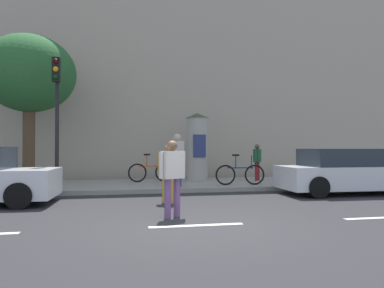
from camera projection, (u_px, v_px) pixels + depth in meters
name	position (u px, v px, depth m)	size (l,w,h in m)	color
ground_plane	(197.00, 226.00, 6.89)	(80.00, 80.00, 0.00)	#2B2B2D
sidewalk_curb	(158.00, 185.00, 13.75)	(36.00, 4.00, 0.15)	#9E9B93
lane_markings	(197.00, 225.00, 6.89)	(25.80, 0.16, 0.01)	silver
building_backdrop	(148.00, 67.00, 18.72)	(36.00, 5.00, 11.24)	#B7A893
traffic_light	(57.00, 101.00, 11.41)	(0.24, 0.45, 4.11)	black
poster_column	(197.00, 146.00, 14.84)	(0.94, 0.94, 2.73)	#B2ADA3
street_tree	(29.00, 75.00, 13.23)	(3.27, 3.27, 5.39)	brown
pedestrian_near_pole	(168.00, 169.00, 9.75)	(0.55, 0.40, 1.55)	#B78C33
pedestrian_with_backpack	(172.00, 172.00, 7.71)	(0.59, 0.43, 1.62)	#724C84
pedestrian_with_bag	(257.00, 159.00, 14.84)	(0.46, 0.57, 1.47)	maroon
pedestrian_in_dark_shirt	(177.00, 155.00, 12.56)	(0.52, 0.41, 1.80)	navy
bicycle_leaning	(151.00, 172.00, 14.25)	(1.77, 0.18, 1.09)	black
bicycle_upright	(240.00, 174.00, 13.02)	(1.77, 0.24, 1.09)	black
parked_car_silver	(350.00, 172.00, 11.73)	(4.63, 1.97, 1.44)	silver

